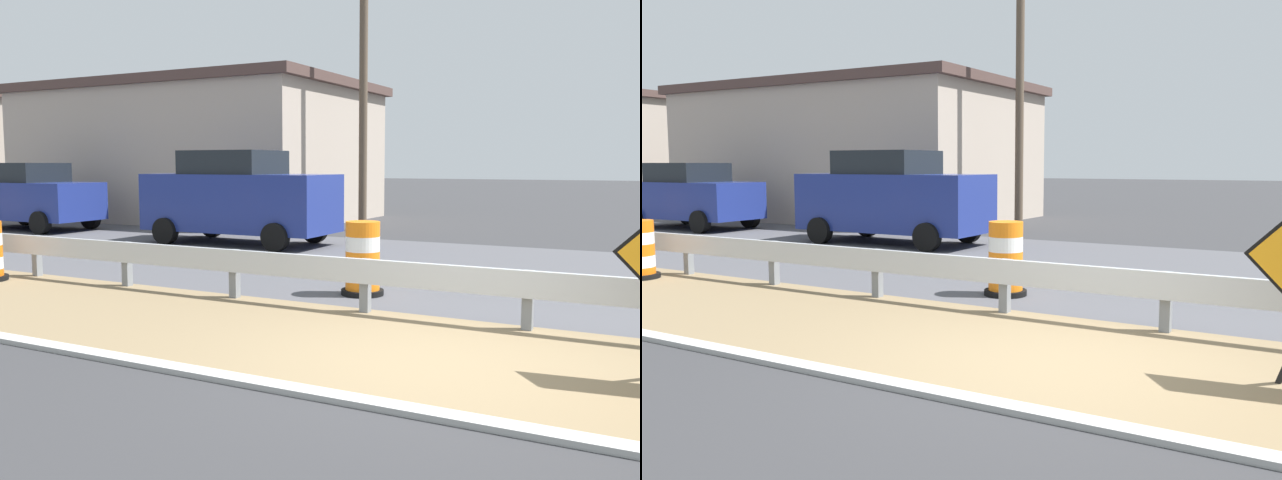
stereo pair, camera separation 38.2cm
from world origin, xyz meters
TOP-DOWN VIEW (x-y plane):
  - ground_plane at (0.00, 0.00)m, footprint 160.00×160.00m
  - median_dirt_strip at (0.41, 0.00)m, footprint 3.22×120.00m
  - far_lane_asphalt at (5.94, 0.00)m, footprint 7.84×120.00m
  - curb_near_edge at (-1.30, 0.00)m, footprint 0.20×120.00m
  - guardrail_median at (1.78, 1.50)m, footprint 0.18×51.39m
  - traffic_barrel_nearest at (2.91, 2.01)m, footprint 0.63×0.63m
  - car_trailing_near_lane at (7.57, 14.77)m, footprint 2.14×4.20m
  - car_mid_far_lane at (7.46, 7.30)m, footprint 2.15×4.67m
  - roadside_shop_near at (13.61, 13.23)m, footprint 7.64×11.79m
  - utility_pole_near at (11.84, 6.01)m, footprint 0.24×1.80m

SIDE VIEW (x-z plane):
  - ground_plane at x=0.00m, z-range 0.00..0.00m
  - far_lane_asphalt at x=5.94m, z-range 0.00..0.00m
  - median_dirt_strip at x=0.41m, z-range 0.00..0.01m
  - curb_near_edge at x=-1.30m, z-range -0.05..0.06m
  - traffic_barrel_nearest at x=2.91m, z-range -0.05..1.03m
  - guardrail_median at x=1.78m, z-range 0.16..0.87m
  - car_trailing_near_lane at x=7.57m, z-range 0.00..1.95m
  - car_mid_far_lane at x=7.46m, z-range 0.00..2.24m
  - roadside_shop_near at x=13.61m, z-range 0.01..4.68m
  - utility_pole_near at x=11.84m, z-range 0.16..8.96m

